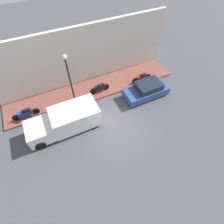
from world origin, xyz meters
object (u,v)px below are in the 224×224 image
motorcycle_black (100,88)px  streetlamp (69,74)px  motorcycle_blue (26,113)px  parked_car (147,90)px  delivery_van (65,121)px  motorcycle_red (142,77)px

motorcycle_black → streetlamp: size_ratio=0.39×
motorcycle_blue → streetlamp: 4.77m
motorcycle_blue → parked_car: bearing=-100.9°
motorcycle_black → streetlamp: streetlamp is taller
parked_car → delivery_van: delivery_van is taller
motorcycle_blue → motorcycle_black: bearing=-88.7°
motorcycle_blue → streetlamp: bearing=-92.3°
motorcycle_black → streetlamp: (-0.30, 2.42, 2.64)m
motorcycle_black → motorcycle_blue: size_ratio=0.87×
parked_car → motorcycle_black: parked_car is taller
parked_car → motorcycle_black: bearing=60.1°
motorcycle_black → motorcycle_blue: (-0.14, 6.39, -0.00)m
delivery_van → streetlamp: streetlamp is taller
parked_car → motorcycle_blue: size_ratio=1.85×
motorcycle_red → motorcycle_blue: bearing=88.8°
motorcycle_red → motorcycle_black: bearing=85.1°
delivery_van → parked_car: bearing=-86.9°
motorcycle_red → streetlamp: (0.05, 6.57, 2.67)m
parked_car → delivery_van: bearing=93.1°
motorcycle_blue → motorcycle_red: motorcycle_blue is taller
parked_car → motorcycle_blue: 10.16m
motorcycle_black → parked_car: bearing=-119.9°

